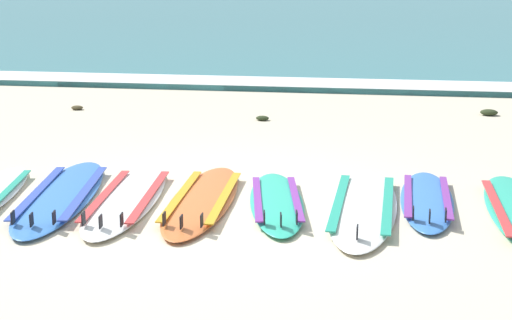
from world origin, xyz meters
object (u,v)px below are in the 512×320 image
at_px(surfboard_4, 277,202).
at_px(surfboard_1, 61,195).
at_px(surfboard_2, 127,198).
at_px(surfboard_6, 427,199).
at_px(surfboard_5, 363,206).
at_px(surfboard_3, 202,199).

bearing_deg(surfboard_4, surfboard_1, -177.07).
height_order(surfboard_1, surfboard_4, same).
distance_m(surfboard_2, surfboard_6, 2.90).
height_order(surfboard_4, surfboard_5, same).
distance_m(surfboard_3, surfboard_4, 0.72).
bearing_deg(surfboard_6, surfboard_1, -173.59).
distance_m(surfboard_1, surfboard_6, 3.57).
bearing_deg(surfboard_2, surfboard_5, 2.86).
height_order(surfboard_5, surfboard_6, same).
height_order(surfboard_3, surfboard_4, same).
height_order(surfboard_1, surfboard_2, same).
bearing_deg(surfboard_6, surfboard_4, -168.51).
bearing_deg(surfboard_3, surfboard_2, -173.45).
height_order(surfboard_2, surfboard_3, same).
relative_size(surfboard_2, surfboard_5, 0.96).
bearing_deg(surfboard_1, surfboard_3, 3.07).
relative_size(surfboard_2, surfboard_6, 1.21).
bearing_deg(surfboard_2, surfboard_3, 6.55).
distance_m(surfboard_1, surfboard_2, 0.67).
relative_size(surfboard_1, surfboard_2, 1.08).
xyz_separation_m(surfboard_2, surfboard_6, (2.87, 0.41, 0.00)).
bearing_deg(surfboard_2, surfboard_6, 8.06).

